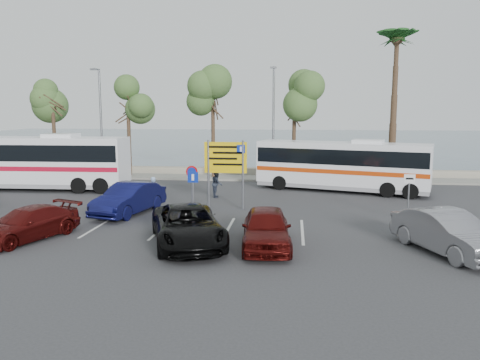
# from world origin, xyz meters

# --- Properties ---
(ground) EXTENTS (120.00, 120.00, 0.00)m
(ground) POSITION_xyz_m (0.00, 0.00, 0.00)
(ground) COLOR #323234
(ground) RESTS_ON ground
(kerb_strip) EXTENTS (44.00, 2.40, 0.15)m
(kerb_strip) POSITION_xyz_m (0.00, 14.00, 0.07)
(kerb_strip) COLOR gray
(kerb_strip) RESTS_ON ground
(seawall) EXTENTS (48.00, 0.80, 0.60)m
(seawall) POSITION_xyz_m (0.00, 16.00, 0.30)
(seawall) COLOR gray
(seawall) RESTS_ON ground
(sea) EXTENTS (140.00, 140.00, 0.00)m
(sea) POSITION_xyz_m (0.00, 60.00, 0.01)
(sea) COLOR #3F5965
(sea) RESTS_ON ground
(tree_far_left) EXTENTS (3.20, 3.20, 7.60)m
(tree_far_left) POSITION_xyz_m (-14.00, 14.00, 6.33)
(tree_far_left) COLOR #382619
(tree_far_left) RESTS_ON kerb_strip
(tree_left) EXTENTS (3.20, 3.20, 7.20)m
(tree_left) POSITION_xyz_m (-8.00, 14.00, 6.00)
(tree_left) COLOR #382619
(tree_left) RESTS_ON kerb_strip
(tree_mid) EXTENTS (3.20, 3.20, 8.00)m
(tree_mid) POSITION_xyz_m (-1.50, 14.00, 6.65)
(tree_mid) COLOR #382619
(tree_mid) RESTS_ON kerb_strip
(tree_right) EXTENTS (3.20, 3.20, 7.40)m
(tree_right) POSITION_xyz_m (4.50, 14.00, 6.17)
(tree_right) COLOR #382619
(tree_right) RESTS_ON kerb_strip
(palm_tree) EXTENTS (4.80, 4.80, 11.20)m
(palm_tree) POSITION_xyz_m (11.50, 14.00, 9.87)
(palm_tree) COLOR #382619
(palm_tree) RESTS_ON kerb_strip
(street_lamp_left) EXTENTS (0.45, 1.15, 8.01)m
(street_lamp_left) POSITION_xyz_m (-10.00, 13.52, 4.60)
(street_lamp_left) COLOR slate
(street_lamp_left) RESTS_ON kerb_strip
(street_lamp_right) EXTENTS (0.45, 1.15, 8.01)m
(street_lamp_right) POSITION_xyz_m (3.00, 13.52, 4.60)
(street_lamp_right) COLOR slate
(street_lamp_right) RESTS_ON kerb_strip
(direction_sign) EXTENTS (2.20, 0.12, 3.60)m
(direction_sign) POSITION_xyz_m (1.00, 3.20, 2.43)
(direction_sign) COLOR slate
(direction_sign) RESTS_ON ground
(sign_no_stop) EXTENTS (0.60, 0.08, 2.35)m
(sign_no_stop) POSITION_xyz_m (-0.60, 2.38, 1.58)
(sign_no_stop) COLOR slate
(sign_no_stop) RESTS_ON ground
(sign_parking) EXTENTS (0.50, 0.07, 2.25)m
(sign_parking) POSITION_xyz_m (-0.20, 0.79, 1.47)
(sign_parking) COLOR slate
(sign_parking) RESTS_ON ground
(sign_taxi) EXTENTS (0.50, 0.07, 2.20)m
(sign_taxi) POSITION_xyz_m (9.80, 1.49, 1.42)
(sign_taxi) COLOR slate
(sign_taxi) RESTS_ON ground
(lane_markings) EXTENTS (12.02, 4.20, 0.01)m
(lane_markings) POSITION_xyz_m (-1.14, -1.00, 0.00)
(lane_markings) COLOR silver
(lane_markings) RESTS_ON ground
(coach_bus_left) EXTENTS (11.75, 2.87, 3.64)m
(coach_bus_left) POSITION_xyz_m (-12.00, 7.77, 1.69)
(coach_bus_left) COLOR white
(coach_bus_left) RESTS_ON ground
(coach_bus_right) EXTENTS (10.86, 5.34, 3.33)m
(coach_bus_right) POSITION_xyz_m (7.50, 9.37, 1.54)
(coach_bus_right) COLOR white
(coach_bus_right) RESTS_ON ground
(car_blue) EXTENTS (2.67, 4.92, 1.54)m
(car_blue) POSITION_xyz_m (-3.60, 1.50, 0.77)
(car_blue) COLOR #0F124A
(car_blue) RESTS_ON ground
(car_maroon) EXTENTS (3.29, 4.78, 1.28)m
(car_maroon) POSITION_xyz_m (-6.00, -3.50, 0.64)
(car_maroon) COLOR #530F0D
(car_maroon) RESTS_ON ground
(car_red) EXTENTS (2.10, 4.53, 1.50)m
(car_red) POSITION_xyz_m (3.50, -3.50, 0.75)
(car_red) COLOR #4C0D0A
(car_red) RESTS_ON ground
(suv_black) EXTENTS (4.13, 5.88, 1.49)m
(suv_black) POSITION_xyz_m (0.50, -3.50, 0.74)
(suv_black) COLOR black
(suv_black) RESTS_ON ground
(car_silver_b) EXTENTS (3.33, 4.95, 1.54)m
(car_silver_b) POSITION_xyz_m (10.00, -3.50, 0.77)
(car_silver_b) COLOR gray
(car_silver_b) RESTS_ON ground
(pedestrian_near) EXTENTS (0.64, 0.49, 1.57)m
(pedestrian_near) POSITION_xyz_m (-3.02, 3.67, 0.79)
(pedestrian_near) COLOR #97B6DB
(pedestrian_near) RESTS_ON ground
(pedestrian_far) EXTENTS (0.72, 0.87, 1.64)m
(pedestrian_far) POSITION_xyz_m (0.00, 6.50, 0.82)
(pedestrian_far) COLOR #384155
(pedestrian_far) RESTS_ON ground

